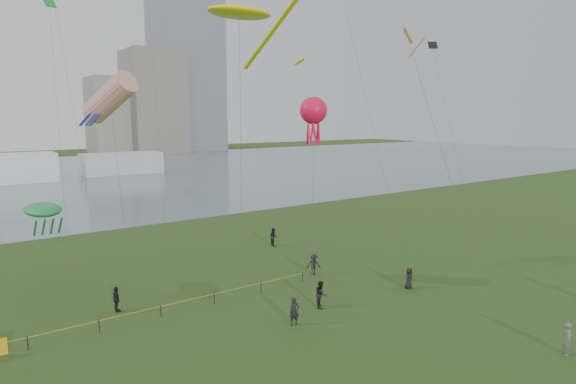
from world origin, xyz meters
TOP-DOWN VIEW (x-y plane):
  - ground_plane at (0.00, 0.00)m, footprint 400.00×400.00m
  - lake at (0.00, 100.00)m, footprint 400.00×120.00m
  - building_mid at (46.00, 162.00)m, footprint 20.00×20.00m
  - building_low at (32.00, 168.00)m, footprint 16.00×18.00m
  - pavilion_right at (14.00, 98.00)m, footprint 18.00×7.00m
  - fence at (-15.22, 12.04)m, footprint 24.07×0.07m
  - kite_flyer at (7.83, -6.41)m, footprint 0.79×0.63m
  - spectator_a at (0.82, 7.13)m, footprint 1.12×1.17m
  - spectator_b at (4.80, 12.95)m, footprint 1.35×1.11m
  - spectator_c at (-11.26, 14.67)m, footprint 0.48×1.08m
  - spectator_d at (8.87, 6.01)m, footprint 0.90×0.67m
  - spectator_f at (-2.47, 5.81)m, footprint 0.74×0.57m
  - spectator_g at (7.28, 22.85)m, footprint 0.88×1.04m
  - kite_stingray at (0.02, 16.60)m, footprint 5.54×10.21m
  - kite_windsock at (-9.79, 18.79)m, footprint 4.26×5.12m
  - kite_creature at (-14.49, 21.06)m, footprint 2.98×7.57m
  - kite_octopus at (6.08, 14.77)m, footprint 3.79×4.50m
  - kite_delta at (10.21, 7.66)m, footprint 4.09×11.75m

SIDE VIEW (x-z plane):
  - ground_plane at x=0.00m, z-range 0.00..0.00m
  - lake at x=0.00m, z-range -0.02..0.06m
  - fence at x=-15.22m, z-range 0.03..1.08m
  - spectator_d at x=8.87m, z-range 0.00..1.66m
  - spectator_c at x=-11.26m, z-range 0.00..1.81m
  - spectator_b at x=4.80m, z-range 0.00..1.82m
  - spectator_f at x=-2.47m, z-range 0.00..1.83m
  - kite_flyer at x=7.83m, z-range 0.00..1.89m
  - spectator_g at x=7.28m, z-range 0.00..1.90m
  - spectator_a at x=0.82m, z-range 0.00..1.91m
  - pavilion_right at x=14.00m, z-range 0.00..5.00m
  - kite_creature at x=-14.49m, z-range 3.04..10.08m
  - kite_octopus at x=6.08m, z-range 6.32..21.44m
  - building_low at x=32.00m, z-range 0.00..28.00m
  - kite_windsock at x=-9.79m, z-range 6.42..23.12m
  - kite_delta at x=10.21m, z-range 8.35..28.65m
  - building_mid at x=46.00m, z-range 0.00..38.00m
  - kite_stingray at x=0.02m, z-range 10.51..32.53m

